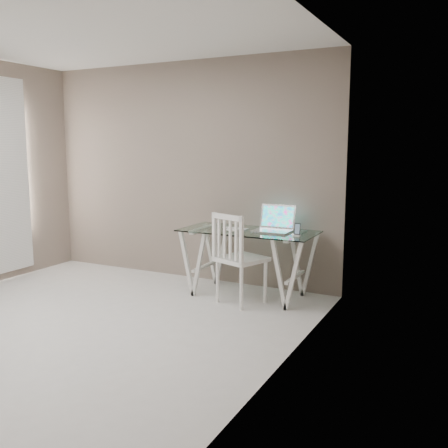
# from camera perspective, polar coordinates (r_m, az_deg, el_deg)

# --- Properties ---
(room) EXTENTS (4.50, 4.52, 2.71)m
(room) POSITION_cam_1_polar(r_m,az_deg,el_deg) (4.58, -19.74, 8.98)
(room) COLOR beige
(room) RESTS_ON ground
(desk) EXTENTS (1.50, 0.70, 0.75)m
(desk) POSITION_cam_1_polar(r_m,az_deg,el_deg) (5.59, 2.77, -4.42)
(desk) COLOR silver
(desk) RESTS_ON ground
(chair) EXTENTS (0.58, 0.58, 0.98)m
(chair) POSITION_cam_1_polar(r_m,az_deg,el_deg) (5.25, 1.40, -3.50)
(chair) COLOR white
(chair) RESTS_ON ground
(laptop) EXTENTS (0.40, 0.35, 0.28)m
(laptop) POSITION_cam_1_polar(r_m,az_deg,el_deg) (5.50, 5.80, -0.10)
(laptop) COLOR silver
(laptop) RESTS_ON desk
(keyboard) EXTENTS (0.28, 0.12, 0.01)m
(keyboard) POSITION_cam_1_polar(r_m,az_deg,el_deg) (5.61, 1.36, -0.53)
(keyboard) COLOR silver
(keyboard) RESTS_ON desk
(mouse) EXTENTS (0.12, 0.07, 0.04)m
(mouse) POSITION_cam_1_polar(r_m,az_deg,el_deg) (5.44, 0.86, -0.67)
(mouse) COLOR white
(mouse) RESTS_ON desk
(phone_dock) EXTENTS (0.07, 0.07, 0.13)m
(phone_dock) POSITION_cam_1_polar(r_m,az_deg,el_deg) (5.22, 8.36, -0.97)
(phone_dock) COLOR white
(phone_dock) RESTS_ON desk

